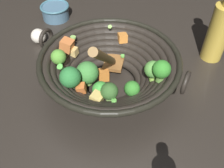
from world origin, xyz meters
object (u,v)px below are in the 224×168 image
wok (109,68)px  garlic_bulb (38,36)px  prep_bowl (55,11)px  cooking_oil_bottle (219,31)px

wok → garlic_bulb: bearing=-13.3°
prep_bowl → garlic_bulb: (-0.04, 0.14, -0.00)m
wok → cooking_oil_bottle: size_ratio=1.72×
garlic_bulb → wok: bearing=166.7°
prep_bowl → garlic_bulb: bearing=105.2°
prep_bowl → wok: bearing=147.6°
cooking_oil_bottle → prep_bowl: bearing=4.6°
prep_bowl → garlic_bulb: prep_bowl is taller
cooking_oil_bottle → prep_bowl: 0.54m
wok → garlic_bulb: size_ratio=8.25×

